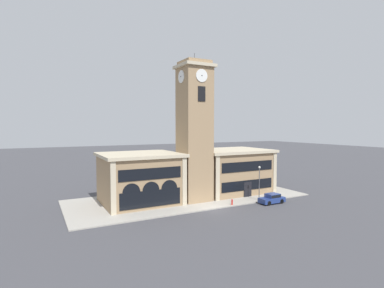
% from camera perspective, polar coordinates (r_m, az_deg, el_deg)
% --- Properties ---
extents(ground_plane, '(300.00, 300.00, 0.00)m').
position_cam_1_polar(ground_plane, '(42.83, 4.19, -12.35)').
color(ground_plane, '#424247').
extents(sidewalk_kerb, '(37.72, 15.15, 0.15)m').
position_cam_1_polar(sidewalk_kerb, '(49.18, -0.59, -10.19)').
color(sidewalk_kerb, '#A39E93').
rests_on(sidewalk_kerb, ground_plane).
extents(clock_tower, '(5.08, 5.08, 22.73)m').
position_cam_1_polar(clock_tower, '(46.18, 0.46, 2.38)').
color(clock_tower, '#9E7F5B').
rests_on(clock_tower, ground_plane).
extents(town_hall_left_wing, '(11.65, 10.32, 7.58)m').
position_cam_1_polar(town_hall_left_wing, '(46.07, -9.90, -6.41)').
color(town_hall_left_wing, '#9E7F5B').
rests_on(town_hall_left_wing, ground_plane).
extents(town_hall_right_wing, '(13.07, 10.32, 7.57)m').
position_cam_1_polar(town_hall_right_wing, '(53.54, 7.34, -5.04)').
color(town_hall_right_wing, '#9E7F5B').
rests_on(town_hall_right_wing, ground_plane).
extents(parked_car_near, '(4.04, 1.72, 1.48)m').
position_cam_1_polar(parked_car_near, '(47.40, 15.00, -9.97)').
color(parked_car_near, navy).
rests_on(parked_car_near, ground_plane).
extents(street_lamp, '(0.36, 0.36, 5.31)m').
position_cam_1_polar(street_lamp, '(47.77, 12.70, -6.27)').
color(street_lamp, '#4C4C51').
rests_on(street_lamp, sidewalk_kerb).
extents(bollard, '(0.18, 0.18, 1.06)m').
position_cam_1_polar(bollard, '(49.07, 14.27, -9.62)').
color(bollard, black).
rests_on(bollard, sidewalk_kerb).
extents(fire_hydrant, '(0.22, 0.22, 0.87)m').
position_cam_1_polar(fire_hydrant, '(44.90, 7.64, -10.89)').
color(fire_hydrant, red).
rests_on(fire_hydrant, sidewalk_kerb).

